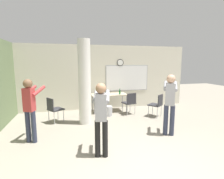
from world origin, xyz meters
The scene contains 12 objects.
ground_plane centered at (0.00, 0.00, 0.00)m, with size 24.00×24.00×0.00m, color gray.
wall_back centered at (0.03, 5.06, 1.40)m, with size 8.00×0.15×2.80m.
support_pillar centered at (-0.89, 3.24, 1.40)m, with size 0.41×0.41×2.80m.
folding_table centered at (0.23, 4.46, 0.69)m, with size 1.48×0.72×0.74m.
bottle_on_table centered at (0.64, 4.30, 0.83)m, with size 0.07×0.07×0.24m.
waste_bin centered at (0.05, 3.84, 0.19)m, with size 0.31×0.31×0.39m.
chair_table_right centered at (0.93, 3.84, 0.51)m, with size 0.52×0.52×0.87m.
chair_near_pillar centered at (-1.92, 3.55, 0.51)m, with size 0.61×0.61×0.87m.
chair_mid_room centered at (1.81, 3.29, 0.51)m, with size 0.62×0.62×0.87m.
person_watching_back centered at (-2.38, 2.14, 0.97)m, with size 0.54×0.66×1.64m.
person_playing_front centered at (-0.76, 1.00, 0.96)m, with size 0.46×0.67×1.63m.
person_playing_side centered at (1.32, 1.68, 1.02)m, with size 0.60×0.71×1.73m.
Camera 1 is at (-1.41, -2.55, 2.04)m, focal length 28.00 mm.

